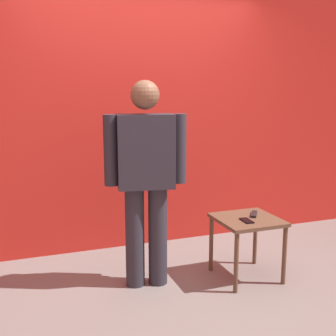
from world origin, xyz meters
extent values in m
plane|color=gray|center=(0.00, 0.00, 0.00)|extent=(12.00, 12.00, 0.00)
cube|color=red|center=(0.00, 1.38, 1.45)|extent=(5.42, 0.12, 2.91)
cylinder|color=#2D2D38|center=(-0.32, 0.44, 0.41)|extent=(0.18, 0.18, 0.82)
cylinder|color=#2D2D38|center=(-0.13, 0.40, 0.41)|extent=(0.18, 0.18, 0.82)
cube|color=#2D2D38|center=(-0.23, 0.42, 1.11)|extent=(0.47, 0.29, 0.58)
cube|color=red|center=(-0.21, 0.53, 1.13)|extent=(0.12, 0.03, 0.49)
cube|color=#384C99|center=(-0.21, 0.54, 1.12)|extent=(0.04, 0.02, 0.44)
cylinder|color=#2D2D38|center=(-0.49, 0.47, 1.12)|extent=(0.13, 0.13, 0.55)
cylinder|color=#2D2D38|center=(0.04, 0.37, 1.12)|extent=(0.13, 0.13, 0.55)
sphere|color=brown|center=(-0.23, 0.42, 1.54)|extent=(0.22, 0.22, 0.22)
cube|color=brown|center=(0.61, 0.25, 0.51)|extent=(0.51, 0.51, 0.03)
cylinder|color=brown|center=(0.38, 0.03, 0.25)|extent=(0.04, 0.04, 0.49)
cylinder|color=brown|center=(0.83, 0.03, 0.25)|extent=(0.04, 0.04, 0.49)
cylinder|color=brown|center=(0.38, 0.47, 0.25)|extent=(0.04, 0.04, 0.49)
cylinder|color=brown|center=(0.83, 0.47, 0.25)|extent=(0.04, 0.04, 0.49)
cube|color=black|center=(0.55, 0.18, 0.53)|extent=(0.08, 0.15, 0.01)
cube|color=black|center=(0.70, 0.30, 0.53)|extent=(0.13, 0.16, 0.02)
camera|label=1|loc=(-1.19, -2.72, 1.58)|focal=45.36mm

